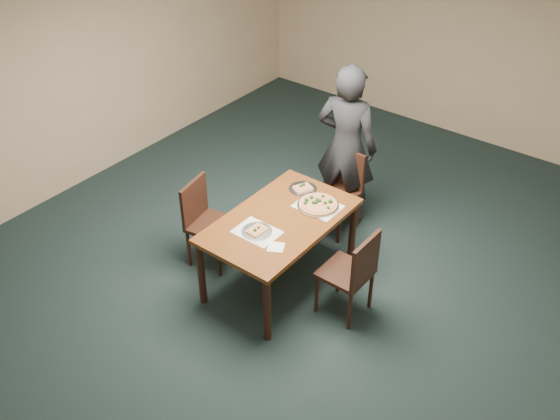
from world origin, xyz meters
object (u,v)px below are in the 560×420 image
Objects in this scene: slice_plate_near at (257,231)px; chair_left at (205,218)px; chair_far at (340,186)px; diner at (346,146)px; dining_table at (280,227)px; chair_right at (353,271)px; pizza_pan at (318,204)px; slice_plate_far at (303,188)px.

chair_left is at bearing 172.69° from slice_plate_near.
chair_far reaches higher than slice_plate_near.
chair_far and chair_left have the same top height.
diner is at bearing 110.56° from chair_far.
chair_left is at bearing -166.61° from dining_table.
pizza_pan is at bearing -118.29° from chair_right.
pizza_pan is at bearing -70.04° from chair_left.
diner reaches higher than slice_plate_far.
pizza_pan is 0.32m from slice_plate_far.
chair_far is 3.25× the size of slice_plate_far.
chair_far is at bearing -141.68° from chair_right.
slice_plate_near is at bearing -88.17° from chair_far.
diner is 6.52× the size of slice_plate_far.
chair_far is 0.43m from diner.
dining_table is 0.43m from pizza_pan.
dining_table is 5.36× the size of slice_plate_far.
chair_right is 3.25× the size of slice_plate_near.
chair_far is 1.00× the size of chair_left.
slice_plate_near is 1.00× the size of slice_plate_far.
chair_right reaches higher than slice_plate_near.
chair_right is at bearing -28.42° from slice_plate_far.
chair_far is 1.00× the size of chair_right.
chair_right is 3.25× the size of slice_plate_far.
diner is at bearing -36.58° from chair_left.
chair_far is 0.64m from slice_plate_far.
chair_far is at bearing 82.31° from slice_plate_far.
pizza_pan is at bearing 95.21° from diner.
dining_table is 1.65× the size of chair_left.
chair_left is at bearing -81.54° from chair_right.
chair_right is 0.77m from pizza_pan.
dining_table is at bearing 83.24° from diner.
diner reaches higher than dining_table.
diner is 4.53× the size of pizza_pan.
slice_plate_far is at bearing 95.53° from slice_plate_near.
chair_left is 3.25× the size of slice_plate_near.
diner reaches higher than chair_right.
chair_far is at bearing 92.14° from dining_table.
slice_plate_near is at bearing -68.66° from chair_right.
chair_right is (1.60, 0.22, 0.00)m from chair_left.
diner is at bearing 91.89° from slice_plate_near.
chair_far reaches higher than slice_plate_far.
diner is at bearing 87.85° from slice_plate_far.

